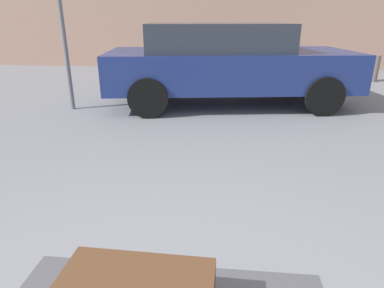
% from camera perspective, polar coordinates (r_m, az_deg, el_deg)
% --- Properties ---
extents(parked_car, '(4.51, 2.40, 1.42)m').
position_cam_1_polar(parked_car, '(6.17, 5.94, 13.84)').
color(parked_car, navy).
rests_on(parked_car, ground_plane).
extents(bollard_kerb_near, '(0.23, 0.23, 0.64)m').
position_cam_1_polar(bollard_kerb_near, '(9.21, 20.42, 12.22)').
color(bollard_kerb_near, '#72665B').
rests_on(bollard_kerb_near, ground_plane).
extents(bollard_kerb_mid, '(0.23, 0.23, 0.64)m').
position_cam_1_polar(bollard_kerb_mid, '(9.67, 28.85, 11.33)').
color(bollard_kerb_mid, '#72665B').
rests_on(bollard_kerb_mid, ground_plane).
extents(no_parking_sign, '(0.49, 0.12, 2.51)m').
position_cam_1_polar(no_parking_sign, '(6.08, -21.59, 19.91)').
color(no_parking_sign, slate).
rests_on(no_parking_sign, ground_plane).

